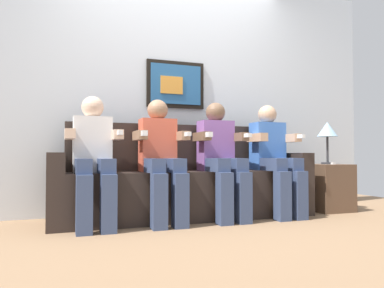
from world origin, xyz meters
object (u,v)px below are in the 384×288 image
(person_rightmost, at_px, (274,154))
(side_table_right, at_px, (329,187))
(person_leftmost, at_px, (94,154))
(spare_remote_on_table, at_px, (330,163))
(person_left_center, at_px, (161,154))
(table_lamp, at_px, (327,131))
(person_right_center, at_px, (221,154))
(couch, at_px, (186,185))

(person_rightmost, relative_size, side_table_right, 2.22)
(person_leftmost, xyz_separation_m, spare_remote_on_table, (2.48, 0.06, -0.10))
(person_left_center, distance_m, table_lamp, 1.92)
(person_right_center, relative_size, spare_remote_on_table, 8.54)
(person_left_center, distance_m, person_rightmost, 1.16)
(couch, relative_size, side_table_right, 4.95)
(side_table_right, bearing_deg, person_right_center, -177.28)
(person_rightmost, distance_m, spare_remote_on_table, 0.74)
(side_table_right, xyz_separation_m, table_lamp, (0.02, 0.04, 0.61))
(person_right_center, bearing_deg, person_rightmost, 0.05)
(table_lamp, bearing_deg, person_left_center, -177.08)
(couch, relative_size, person_rightmost, 2.23)
(side_table_right, bearing_deg, spare_remote_on_table, -7.63)
(spare_remote_on_table, bearing_deg, table_lamp, 91.43)
(person_right_center, height_order, side_table_right, person_right_center)
(side_table_right, height_order, spare_remote_on_table, spare_remote_on_table)
(person_right_center, bearing_deg, couch, 149.84)
(person_left_center, height_order, table_lamp, person_left_center)
(person_leftmost, distance_m, side_table_right, 2.48)
(person_leftmost, height_order, person_left_center, same)
(couch, height_order, spare_remote_on_table, couch)
(person_rightmost, bearing_deg, side_table_right, 4.89)
(side_table_right, height_order, table_lamp, table_lamp)
(couch, relative_size, person_left_center, 2.23)
(couch, height_order, side_table_right, couch)
(person_rightmost, bearing_deg, person_right_center, -179.95)
(person_left_center, relative_size, person_right_center, 1.00)
(person_leftmost, relative_size, person_rightmost, 1.00)
(person_right_center, xyz_separation_m, side_table_right, (1.30, 0.06, -0.36))
(person_left_center, relative_size, table_lamp, 2.41)
(couch, height_order, table_lamp, table_lamp)
(couch, relative_size, spare_remote_on_table, 19.03)
(person_leftmost, xyz_separation_m, table_lamp, (2.48, 0.10, 0.25))
(couch, distance_m, spare_remote_on_table, 1.63)
(table_lamp, bearing_deg, person_rightmost, -172.54)
(person_leftmost, xyz_separation_m, side_table_right, (2.46, 0.06, -0.36))
(table_lamp, bearing_deg, person_leftmost, -177.78)
(person_leftmost, bearing_deg, person_right_center, -0.02)
(person_left_center, height_order, person_rightmost, same)
(person_leftmost, distance_m, person_rightmost, 1.74)
(table_lamp, bearing_deg, side_table_right, -121.67)
(couch, xyz_separation_m, person_right_center, (0.29, -0.17, 0.29))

